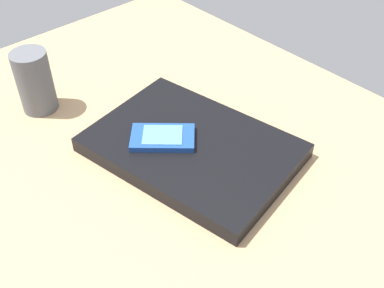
# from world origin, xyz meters

# --- Properties ---
(desk_surface) EXTENTS (1.20, 0.80, 0.03)m
(desk_surface) POSITION_xyz_m (0.00, 0.00, 0.01)
(desk_surface) COLOR tan
(desk_surface) RESTS_ON ground
(laptop_closed) EXTENTS (0.34, 0.27, 0.03)m
(laptop_closed) POSITION_xyz_m (-0.09, 0.04, 0.04)
(laptop_closed) COLOR black
(laptop_closed) RESTS_ON desk_surface
(cell_phone_on_laptop) EXTENTS (0.11, 0.11, 0.01)m
(cell_phone_on_laptop) POSITION_xyz_m (-0.12, 0.01, 0.06)
(cell_phone_on_laptop) COLOR #1E479E
(cell_phone_on_laptop) RESTS_ON laptop_closed
(pen_cup) EXTENTS (0.06, 0.06, 0.11)m
(pen_cup) POSITION_xyz_m (-0.36, -0.07, 0.08)
(pen_cup) COLOR #595B60
(pen_cup) RESTS_ON desk_surface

